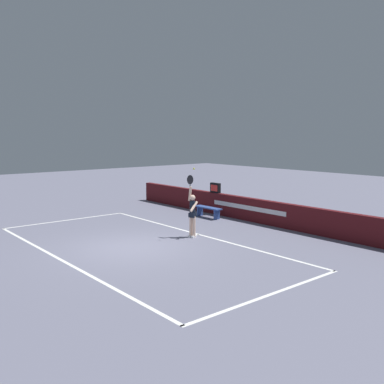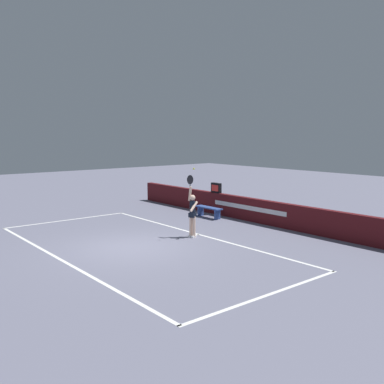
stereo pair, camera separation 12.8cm
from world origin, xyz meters
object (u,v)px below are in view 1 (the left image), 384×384
(speed_display, at_px, (215,188))
(courtside_bench_near, at_px, (208,210))
(tennis_player, at_px, (192,212))
(tennis_ball, at_px, (194,169))

(speed_display, xyz_separation_m, courtside_bench_near, (0.49, -0.89, -0.87))
(courtside_bench_near, bearing_deg, tennis_player, -50.68)
(tennis_ball, distance_m, courtside_bench_near, 4.59)
(tennis_player, distance_m, tennis_ball, 1.61)
(tennis_player, bearing_deg, courtside_bench_near, 129.32)
(tennis_player, height_order, tennis_ball, tennis_ball)
(tennis_player, distance_m, courtside_bench_near, 3.84)
(tennis_player, relative_size, tennis_ball, 34.97)
(speed_display, xyz_separation_m, tennis_ball, (3.14, -3.96, 1.29))
(speed_display, bearing_deg, tennis_ball, -51.55)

